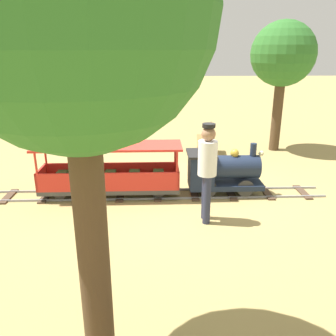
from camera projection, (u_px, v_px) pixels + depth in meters
name	position (u px, v px, depth m)	size (l,w,h in m)	color
ground_plane	(177.00, 195.00, 6.76)	(60.00, 60.00, 0.00)	#A38C51
track	(158.00, 194.00, 6.74)	(0.67, 6.40, 0.04)	gray
locomotive	(222.00, 171.00, 6.63)	(0.63, 1.45, 0.97)	#192338
passenger_car	(110.00, 175.00, 6.57)	(0.73, 2.70, 0.97)	#3F3F3F
conductor_person	(207.00, 165.00, 5.44)	(0.30, 0.30, 1.62)	#282D47
park_bench	(207.00, 142.00, 8.96)	(1.33, 0.53, 0.82)	olive
oak_tree_near	(283.00, 56.00, 8.94)	(1.66, 1.66, 3.38)	#4C3823
oak_tree_far	(74.00, 16.00, 2.17)	(1.85, 1.85, 3.85)	#4C3823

